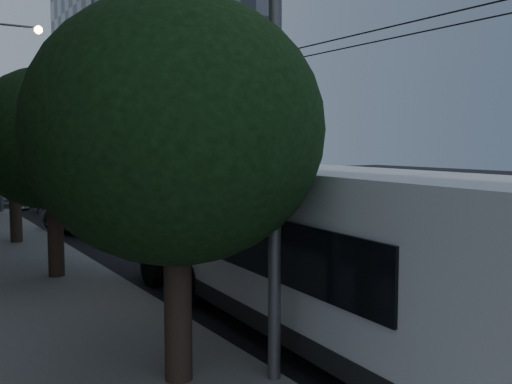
{
  "coord_description": "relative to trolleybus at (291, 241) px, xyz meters",
  "views": [
    {
      "loc": [
        -10.1,
        -12.67,
        3.9
      ],
      "look_at": [
        -0.18,
        3.2,
        2.26
      ],
      "focal_mm": 40.0,
      "sensor_mm": 36.0,
      "label": 1
    }
  ],
  "objects": [
    {
      "name": "ground",
      "position": [
        3.11,
        2.91,
        -1.8
      ],
      "size": [
        120.0,
        120.0,
        0.0
      ],
      "primitive_type": "plane",
      "color": "black",
      "rests_on": "ground"
    },
    {
      "name": "tram_rails",
      "position": [
        5.61,
        22.91,
        -1.79
      ],
      "size": [
        4.52,
        90.0,
        0.02
      ],
      "color": "gray",
      "rests_on": "ground"
    },
    {
      "name": "overhead_wires",
      "position": [
        -1.86,
        22.91,
        1.67
      ],
      "size": [
        2.23,
        90.0,
        6.0
      ],
      "color": "black",
      "rests_on": "ground"
    },
    {
      "name": "building_distant_right",
      "position": [
        21.11,
        57.91,
        10.2
      ],
      "size": [
        22.0,
        18.0,
        24.0
      ],
      "primitive_type": "cube",
      "color": "#373D46",
      "rests_on": "ground"
    },
    {
      "name": "trolleybus",
      "position": [
        0.0,
        0.0,
        0.0
      ],
      "size": [
        3.37,
        13.16,
        5.63
      ],
      "rotation": [
        0.0,
        0.0,
        -0.05
      ],
      "color": "silver",
      "rests_on": "ground"
    },
    {
      "name": "pickup_silver",
      "position": [
        0.41,
        13.84,
        -0.94
      ],
      "size": [
        5.07,
        6.84,
        1.73
      ],
      "primitive_type": "imported",
      "rotation": [
        0.0,
        0.0,
        0.4
      ],
      "color": "#B3B4BB",
      "rests_on": "ground"
    },
    {
      "name": "car_white_a",
      "position": [
        0.41,
        21.91,
        -1.05
      ],
      "size": [
        2.53,
        4.66,
        1.5
      ],
      "primitive_type": "imported",
      "rotation": [
        0.0,
        0.0,
        0.18
      ],
      "color": "white",
      "rests_on": "ground"
    },
    {
      "name": "car_white_b",
      "position": [
        -1.19,
        26.91,
        -1.1
      ],
      "size": [
        3.2,
        5.22,
        1.41
      ],
      "primitive_type": "imported",
      "rotation": [
        0.0,
        0.0,
        -0.27
      ],
      "color": "silver",
      "rests_on": "ground"
    },
    {
      "name": "car_white_c",
      "position": [
        -1.18,
        28.01,
        -1.12
      ],
      "size": [
        2.55,
        4.38,
        1.36
      ],
      "primitive_type": "imported",
      "rotation": [
        0.0,
        0.0,
        0.28
      ],
      "color": "#AFAFB4",
      "rests_on": "ground"
    },
    {
      "name": "car_white_d",
      "position": [
        0.41,
        34.22,
        -1.17
      ],
      "size": [
        2.38,
        3.95,
        1.26
      ],
      "primitive_type": "imported",
      "rotation": [
        0.0,
        0.0,
        -0.26
      ],
      "color": "silver",
      "rests_on": "ground"
    },
    {
      "name": "tree_0",
      "position": [
        -3.39,
        -1.69,
        2.26
      ],
      "size": [
        4.58,
        4.58,
        6.14
      ],
      "color": "#2D2119",
      "rests_on": "ground"
    },
    {
      "name": "tree_1",
      "position": [
        -3.39,
        6.58,
        2.19
      ],
      "size": [
        4.37,
        4.37,
        5.97
      ],
      "color": "#2D2119",
      "rests_on": "ground"
    },
    {
      "name": "tree_2",
      "position": [
        -3.39,
        13.05,
        2.53
      ],
      "size": [
        4.02,
        4.02,
        6.17
      ],
      "color": "#2D2119",
      "rests_on": "ground"
    },
    {
      "name": "streetlamp_near",
      "position": [
        -1.68,
        -2.47,
        3.94
      ],
      "size": [
        2.31,
        0.44,
        9.48
      ],
      "color": "#5F5F62",
      "rests_on": "ground"
    },
    {
      "name": "streetlamp_far",
      "position": [
        -2.01,
        23.6,
        4.53
      ],
      "size": [
        2.54,
        0.44,
        10.57
      ],
      "color": "#5F5F62",
      "rests_on": "ground"
    }
  ]
}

